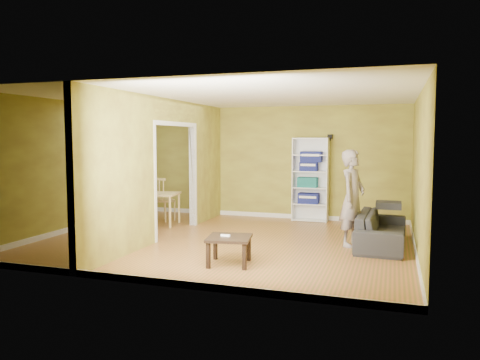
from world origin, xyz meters
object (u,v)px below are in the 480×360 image
object	(u,v)px
chair_left	(125,202)
chair_near	(136,207)
chair_far	(165,199)
sofa	(382,224)
bookshelf	(311,179)
person	(353,190)
dining_table	(152,196)
coffee_table	(229,241)

from	to	relation	value
chair_left	chair_near	xyz separation A→B (m)	(0.69, -0.68, 0.01)
chair_far	chair_left	bearing A→B (deg)	47.09
sofa	bookshelf	bearing A→B (deg)	38.95
person	chair_far	distance (m)	4.44
bookshelf	chair_far	bearing A→B (deg)	-161.18
sofa	chair_far	size ratio (longest dim) A/B	2.01
person	dining_table	bearing A→B (deg)	98.40
bookshelf	chair_far	xyz separation A→B (m)	(-3.13, -1.07, -0.45)
chair_far	sofa	bearing A→B (deg)	-177.43
person	chair_near	bearing A→B (deg)	106.65
dining_table	chair_far	distance (m)	0.54
person	bookshelf	world-z (taller)	person
sofa	chair_left	bearing A→B (deg)	85.74
dining_table	person	bearing A→B (deg)	-9.38
coffee_table	dining_table	world-z (taller)	dining_table
sofa	coffee_table	distance (m)	2.90
sofa	dining_table	bearing A→B (deg)	85.51
dining_table	coffee_table	bearing A→B (deg)	-43.45
coffee_table	person	bearing A→B (deg)	48.49
dining_table	chair_left	bearing A→B (deg)	175.37
chair_left	chair_near	distance (m)	0.97
bookshelf	dining_table	world-z (taller)	bookshelf
sofa	person	distance (m)	0.79
bookshelf	dining_table	xyz separation A→B (m)	(-3.17, -1.59, -0.33)
sofa	chair_near	distance (m)	4.79
bookshelf	dining_table	size ratio (longest dim) A/B	1.70
sofa	coffee_table	bearing A→B (deg)	135.36
chair_left	chair_near	world-z (taller)	chair_near
chair_near	chair_far	size ratio (longest dim) A/B	0.96
sofa	dining_table	distance (m)	4.81
sofa	person	xyz separation A→B (m)	(-0.49, -0.17, 0.60)
chair_near	chair_far	xyz separation A→B (m)	(0.06, 1.15, 0.02)
sofa	person	size ratio (longest dim) A/B	1.01
bookshelf	chair_near	world-z (taller)	bookshelf
chair_left	bookshelf	bearing A→B (deg)	95.38
coffee_table	dining_table	xyz separation A→B (m)	(-2.67, 2.53, 0.26)
coffee_table	bookshelf	bearing A→B (deg)	83.08
chair_left	chair_far	distance (m)	0.88
bookshelf	chair_left	xyz separation A→B (m)	(-3.88, -1.53, -0.48)
sofa	chair_near	world-z (taller)	chair_near
sofa	chair_left	world-z (taller)	chair_left
sofa	dining_table	size ratio (longest dim) A/B	1.80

